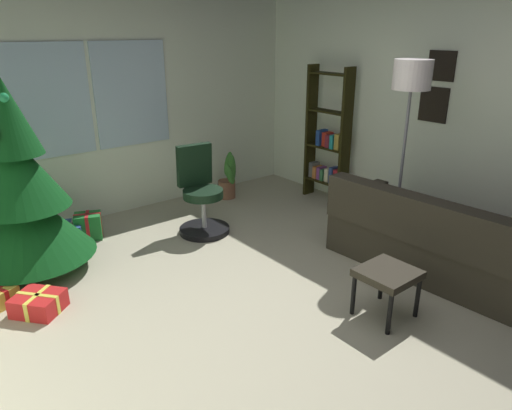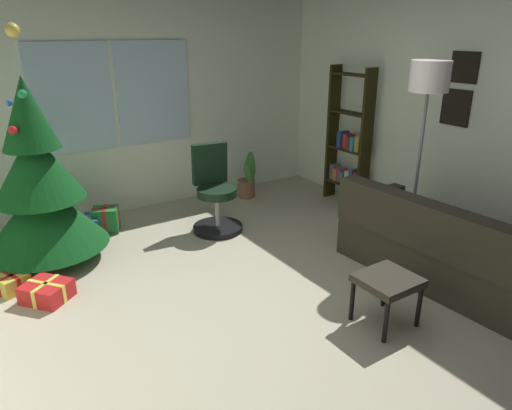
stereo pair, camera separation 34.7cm
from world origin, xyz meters
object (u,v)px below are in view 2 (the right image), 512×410
(gift_box_blue, at_px, (92,225))
(potted_plant, at_px, (248,179))
(gift_box_green, at_px, (106,220))
(footstool, at_px, (387,284))
(holiday_tree, at_px, (40,189))
(office_chair, at_px, (215,198))
(bookshelf, at_px, (349,145))
(couch, at_px, (471,255))
(gift_box_red, at_px, (47,291))
(gift_box_gold, at_px, (12,283))
(floor_lamp, at_px, (428,91))

(gift_box_blue, height_order, potted_plant, potted_plant)
(potted_plant, bearing_deg, gift_box_green, -177.00)
(footstool, bearing_deg, holiday_tree, 127.54)
(footstool, relative_size, office_chair, 0.43)
(gift_box_green, xyz_separation_m, office_chair, (1.06, -0.62, 0.24))
(footstool, distance_m, bookshelf, 2.75)
(gift_box_green, bearing_deg, couch, -51.11)
(gift_box_red, xyz_separation_m, gift_box_blue, (0.69, 1.18, 0.03))
(office_chair, height_order, potted_plant, office_chair)
(gift_box_blue, bearing_deg, footstool, -64.14)
(gift_box_red, distance_m, gift_box_blue, 1.37)
(footstool, distance_m, gift_box_blue, 3.30)
(footstool, xyz_separation_m, gift_box_gold, (-2.35, 2.09, -0.27))
(couch, distance_m, footstool, 1.09)
(couch, relative_size, footstool, 4.90)
(couch, relative_size, bookshelf, 1.19)
(bookshelf, bearing_deg, gift_box_green, 165.32)
(holiday_tree, height_order, floor_lamp, holiday_tree)
(gift_box_green, distance_m, floor_lamp, 3.61)
(gift_box_gold, bearing_deg, gift_box_blue, 43.61)
(footstool, xyz_separation_m, gift_box_green, (-1.28, 2.94, -0.20))
(footstool, xyz_separation_m, office_chair, (-0.22, 2.32, 0.04))
(floor_lamp, bearing_deg, bookshelf, 73.22)
(bookshelf, bearing_deg, floor_lamp, -106.78)
(couch, relative_size, gift_box_red, 4.45)
(gift_box_gold, xyz_separation_m, bookshelf, (3.99, 0.08, 0.69))
(holiday_tree, relative_size, gift_box_blue, 6.30)
(gift_box_gold, distance_m, bookshelf, 4.05)
(gift_box_gold, relative_size, floor_lamp, 0.16)
(gift_box_gold, distance_m, potted_plant, 3.17)
(couch, height_order, gift_box_gold, couch)
(potted_plant, bearing_deg, gift_box_blue, -177.86)
(gift_box_blue, bearing_deg, gift_box_red, -120.28)
(couch, distance_m, holiday_tree, 3.97)
(gift_box_blue, height_order, floor_lamp, floor_lamp)
(office_chair, bearing_deg, gift_box_green, 149.88)
(footstool, relative_size, gift_box_gold, 1.38)
(holiday_tree, height_order, office_chair, holiday_tree)
(gift_box_red, xyz_separation_m, gift_box_gold, (-0.22, 0.31, -0.00))
(footstool, xyz_separation_m, potted_plant, (0.67, 3.04, -0.09))
(gift_box_red, relative_size, gift_box_green, 1.36)
(bookshelf, distance_m, floor_lamp, 1.68)
(gift_box_gold, bearing_deg, gift_box_green, 38.36)
(couch, xyz_separation_m, potted_plant, (-0.41, 3.03, -0.03))
(holiday_tree, bearing_deg, gift_box_gold, -131.89)
(gift_box_gold, distance_m, gift_box_blue, 1.26)
(couch, bearing_deg, bookshelf, 75.59)
(gift_box_gold, height_order, office_chair, office_chair)
(bookshelf, bearing_deg, gift_box_gold, -178.83)
(couch, height_order, holiday_tree, holiday_tree)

